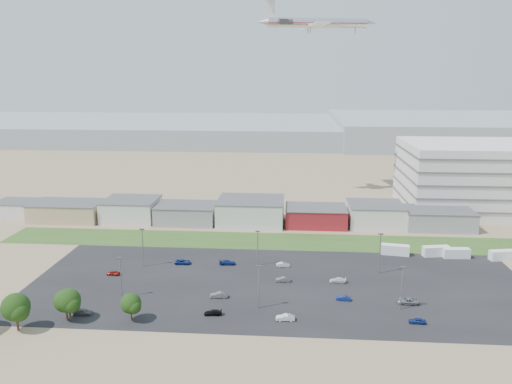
# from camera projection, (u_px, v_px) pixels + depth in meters

# --- Properties ---
(ground) EXTENTS (700.00, 700.00, 0.00)m
(ground) POSITION_uv_depth(u_px,v_px,m) (250.00, 323.00, 101.34)
(ground) COLOR #8C7759
(ground) RESTS_ON ground
(parking_lot) EXTENTS (120.00, 50.00, 0.01)m
(parking_lot) POSITION_uv_depth(u_px,v_px,m) (278.00, 284.00, 120.39)
(parking_lot) COLOR black
(parking_lot) RESTS_ON ground
(grass_strip) EXTENTS (160.00, 16.00, 0.02)m
(grass_strip) POSITION_uv_depth(u_px,v_px,m) (265.00, 241.00, 151.83)
(grass_strip) COLOR #324E1D
(grass_strip) RESTS_ON ground
(hills_backdrop) EXTENTS (700.00, 200.00, 9.00)m
(hills_backdrop) POSITION_uv_depth(u_px,v_px,m) (333.00, 132.00, 403.24)
(hills_backdrop) COLOR gray
(hills_backdrop) RESTS_ON ground
(building_row) EXTENTS (170.00, 20.00, 8.00)m
(building_row) POSITION_uv_depth(u_px,v_px,m) (219.00, 211.00, 170.62)
(building_row) COLOR silver
(building_row) RESTS_ON ground
(box_trailer_a) EXTENTS (7.92, 3.56, 2.87)m
(box_trailer_a) POSITION_uv_depth(u_px,v_px,m) (395.00, 250.00, 139.87)
(box_trailer_a) COLOR silver
(box_trailer_a) RESTS_ON ground
(box_trailer_b) EXTENTS (7.80, 3.73, 2.81)m
(box_trailer_b) POSITION_uv_depth(u_px,v_px,m) (436.00, 251.00, 138.87)
(box_trailer_b) COLOR silver
(box_trailer_b) RESTS_ON ground
(box_trailer_c) EXTENTS (7.32, 2.67, 2.70)m
(box_trailer_c) POSITION_uv_depth(u_px,v_px,m) (456.00, 253.00, 137.52)
(box_trailer_c) COLOR silver
(box_trailer_c) RESTS_ON ground
(box_trailer_d) EXTENTS (7.49, 3.52, 2.70)m
(box_trailer_d) POSITION_uv_depth(u_px,v_px,m) (503.00, 255.00, 135.88)
(box_trailer_d) COLOR silver
(box_trailer_d) RESTS_ON ground
(tree_left) EXTENTS (5.89, 5.89, 8.83)m
(tree_left) POSITION_uv_depth(u_px,v_px,m) (16.00, 310.00, 97.41)
(tree_left) COLOR black
(tree_left) RESTS_ON ground
(tree_mid) EXTENTS (5.04, 5.04, 7.56)m
(tree_mid) POSITION_uv_depth(u_px,v_px,m) (66.00, 303.00, 101.72)
(tree_mid) COLOR black
(tree_mid) RESTS_ON ground
(tree_right) EXTENTS (5.20, 5.20, 7.80)m
(tree_right) POSITION_uv_depth(u_px,v_px,m) (69.00, 303.00, 101.58)
(tree_right) COLOR black
(tree_right) RESTS_ON ground
(tree_near) EXTENTS (4.53, 4.53, 6.79)m
(tree_near) POSITION_uv_depth(u_px,v_px,m) (131.00, 305.00, 101.61)
(tree_near) COLOR black
(tree_near) RESTS_ON ground
(lightpole_front_l) EXTENTS (1.13, 0.47, 9.57)m
(lightpole_front_l) POSITION_uv_depth(u_px,v_px,m) (121.00, 278.00, 112.05)
(lightpole_front_l) COLOR slate
(lightpole_front_l) RESTS_ON ground
(lightpole_front_m) EXTENTS (1.15, 0.48, 9.77)m
(lightpole_front_m) POSITION_uv_depth(u_px,v_px,m) (258.00, 287.00, 106.83)
(lightpole_front_m) COLOR slate
(lightpole_front_m) RESTS_ON ground
(lightpole_front_r) EXTENTS (1.14, 0.48, 9.72)m
(lightpole_front_r) POSITION_uv_depth(u_px,v_px,m) (402.00, 288.00, 106.32)
(lightpole_front_r) COLOR slate
(lightpole_front_r) RESTS_ON ground
(lightpole_back_l) EXTENTS (1.22, 0.51, 10.36)m
(lightpole_back_l) POSITION_uv_depth(u_px,v_px,m) (143.00, 248.00, 130.39)
(lightpole_back_l) COLOR slate
(lightpole_back_l) RESTS_ON ground
(lightpole_back_m) EXTENTS (1.12, 0.47, 9.53)m
(lightpole_back_m) POSITION_uv_depth(u_px,v_px,m) (258.00, 248.00, 131.26)
(lightpole_back_m) COLOR slate
(lightpole_back_m) RESTS_ON ground
(lightpole_back_r) EXTENTS (1.24, 0.52, 10.57)m
(lightpole_back_r) POSITION_uv_depth(u_px,v_px,m) (380.00, 254.00, 125.78)
(lightpole_back_r) COLOR slate
(lightpole_back_r) RESTS_ON ground
(airliner) EXTENTS (52.47, 40.28, 14.03)m
(airliner) POSITION_uv_depth(u_px,v_px,m) (317.00, 23.00, 193.06)
(airliner) COLOR silver
(parked_car_0) EXTENTS (4.75, 2.31, 1.30)m
(parked_car_0) POSITION_uv_depth(u_px,v_px,m) (408.00, 301.00, 109.81)
(parked_car_0) COLOR #A5A5AA
(parked_car_0) RESTS_ON ground
(parked_car_1) EXTENTS (3.39, 1.53, 1.08)m
(parked_car_1) POSITION_uv_depth(u_px,v_px,m) (343.00, 298.00, 111.58)
(parked_car_1) COLOR navy
(parked_car_1) RESTS_ON ground
(parked_car_2) EXTENTS (3.46, 1.59, 1.15)m
(parked_car_2) POSITION_uv_depth(u_px,v_px,m) (417.00, 321.00, 101.14)
(parked_car_2) COLOR navy
(parked_car_2) RESTS_ON ground
(parked_car_3) EXTENTS (3.83, 1.78, 1.08)m
(parked_car_3) POSITION_uv_depth(u_px,v_px,m) (213.00, 313.00, 104.73)
(parked_car_3) COLOR black
(parked_car_3) RESTS_ON ground
(parked_car_4) EXTENTS (4.08, 1.66, 1.32)m
(parked_car_4) POSITION_uv_depth(u_px,v_px,m) (219.00, 295.00, 112.88)
(parked_car_4) COLOR #595B5E
(parked_car_4) RESTS_ON ground
(parked_car_5) EXTENTS (3.40, 1.55, 1.13)m
(parked_car_5) POSITION_uv_depth(u_px,v_px,m) (113.00, 273.00, 125.68)
(parked_car_5) COLOR maroon
(parked_car_5) RESTS_ON ground
(parked_car_6) EXTENTS (4.42, 2.05, 1.25)m
(parked_car_6) POSITION_uv_depth(u_px,v_px,m) (227.00, 262.00, 132.66)
(parked_car_6) COLOR navy
(parked_car_6) RESTS_ON ground
(parked_car_7) EXTENTS (3.70, 1.52, 1.19)m
(parked_car_7) POSITION_uv_depth(u_px,v_px,m) (283.00, 279.00, 121.65)
(parked_car_7) COLOR #595B5E
(parked_car_7) RESTS_ON ground
(parked_car_9) EXTENTS (4.42, 2.18, 1.21)m
(parked_car_9) POSITION_uv_depth(u_px,v_px,m) (183.00, 262.00, 133.05)
(parked_car_9) COLOR navy
(parked_car_9) RESTS_ON ground
(parked_car_10) EXTENTS (4.20, 1.84, 1.20)m
(parked_car_10) POSITION_uv_depth(u_px,v_px,m) (83.00, 312.00, 104.93)
(parked_car_10) COLOR #595B5E
(parked_car_10) RESTS_ON ground
(parked_car_11) EXTENTS (3.60, 1.61, 1.15)m
(parked_car_11) POSITION_uv_depth(u_px,v_px,m) (283.00, 265.00, 131.26)
(parked_car_11) COLOR silver
(parked_car_11) RESTS_ON ground
(parked_car_12) EXTENTS (4.13, 2.03, 1.16)m
(parked_car_12) POSITION_uv_depth(u_px,v_px,m) (338.00, 280.00, 121.24)
(parked_car_12) COLOR silver
(parked_car_12) RESTS_ON ground
(parked_car_13) EXTENTS (3.98, 1.55, 1.29)m
(parked_car_13) POSITION_uv_depth(u_px,v_px,m) (285.00, 317.00, 102.38)
(parked_car_13) COLOR silver
(parked_car_13) RESTS_ON ground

